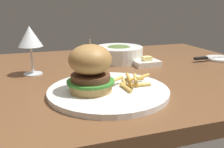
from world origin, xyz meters
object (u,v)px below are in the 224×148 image
at_px(soup_bowl, 119,53).
at_px(butter_dish, 147,63).
at_px(burger_sandwich, 90,68).
at_px(table_knife, 211,58).
at_px(main_plate, 108,91).
at_px(bread_plate, 220,59).
at_px(wine_glass, 30,38).

bearing_deg(soup_bowl, butter_dish, -56.17).
bearing_deg(burger_sandwich, butter_dish, 41.01).
relative_size(burger_sandwich, table_knife, 0.65).
bearing_deg(burger_sandwich, main_plate, 1.20).
bearing_deg(table_knife, bread_plate, 1.10).
bearing_deg(butter_dish, table_knife, -2.06).
bearing_deg(bread_plate, table_knife, -178.90).
height_order(wine_glass, soup_bowl, wine_glass).
bearing_deg(table_knife, butter_dish, 177.94).
height_order(burger_sandwich, wine_glass, wine_glass).
relative_size(burger_sandwich, wine_glass, 0.82).
relative_size(wine_glass, table_knife, 0.80).
height_order(main_plate, wine_glass, wine_glass).
xyz_separation_m(wine_glass, bread_plate, (0.75, -0.02, -0.12)).
distance_m(table_knife, butter_dish, 0.29).
bearing_deg(bread_plate, wine_glass, 178.21).
bearing_deg(wine_glass, soup_bowl, 15.68).
xyz_separation_m(bread_plate, table_knife, (-0.05, -0.00, 0.01)).
height_order(bread_plate, soup_bowl, soup_bowl).
xyz_separation_m(wine_glass, soup_bowl, (0.34, 0.10, -0.09)).
xyz_separation_m(bread_plate, butter_dish, (-0.34, 0.01, 0.01)).
bearing_deg(butter_dish, burger_sandwich, -138.99).
height_order(wine_glass, bread_plate, wine_glass).
bearing_deg(table_knife, wine_glass, 178.01).
xyz_separation_m(burger_sandwich, table_knife, (0.57, 0.23, -0.06)).
distance_m(table_knife, soup_bowl, 0.38).
xyz_separation_m(butter_dish, soup_bowl, (-0.07, 0.11, 0.02)).
height_order(burger_sandwich, bread_plate, burger_sandwich).
xyz_separation_m(burger_sandwich, bread_plate, (0.62, 0.23, -0.07)).
relative_size(bread_plate, butter_dish, 1.25).
bearing_deg(main_plate, soup_bowl, 65.87).
relative_size(wine_glass, soup_bowl, 0.82).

